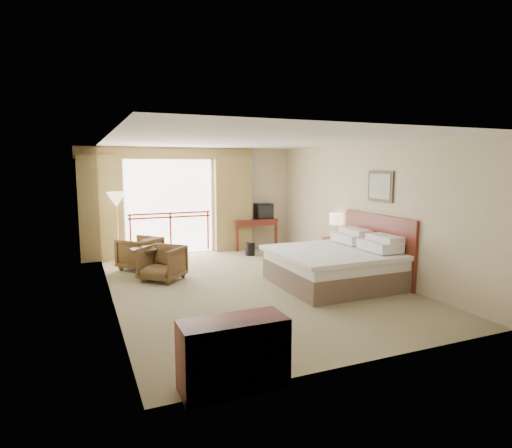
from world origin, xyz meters
name	(u,v)px	position (x,y,z in m)	size (l,w,h in m)	color
floor	(251,285)	(0.00, 0.00, 0.00)	(7.00, 7.00, 0.00)	#7F7655
ceiling	(251,141)	(0.00, 0.00, 2.70)	(7.00, 7.00, 0.00)	white
wall_back	(200,200)	(0.00, 3.50, 1.35)	(5.00, 5.00, 0.00)	beige
wall_front	(370,247)	(0.00, -3.50, 1.35)	(5.00, 5.00, 0.00)	beige
wall_left	(109,221)	(-2.50, 0.00, 1.35)	(7.00, 7.00, 0.00)	beige
wall_right	(362,209)	(2.50, 0.00, 1.35)	(7.00, 7.00, 0.00)	beige
balcony_door	(170,207)	(-0.80, 3.48, 1.20)	(2.40, 2.40, 0.00)	white
balcony_railing	(170,223)	(-0.80, 3.46, 0.81)	(2.09, 0.03, 1.02)	#AC1B0E
curtain_left	(101,208)	(-2.45, 3.35, 1.25)	(1.00, 0.26, 2.50)	olive
curtain_right	(233,203)	(0.85, 3.35, 1.25)	(1.00, 0.26, 2.50)	olive
valance	(169,153)	(-0.80, 3.38, 2.55)	(4.40, 0.22, 0.28)	olive
hvac_vent	(247,162)	(1.30, 3.47, 2.35)	(0.50, 0.04, 0.50)	silver
bed	(336,265)	(1.50, -0.60, 0.38)	(2.13, 2.06, 0.97)	brown
headboard	(377,247)	(2.46, -0.60, 0.65)	(0.06, 2.10, 1.30)	#571B14
framed_art	(380,186)	(2.47, -0.60, 1.85)	(0.04, 0.72, 0.60)	#31200F
nightstand	(337,252)	(2.38, 0.70, 0.32)	(0.44, 0.53, 0.64)	#571B14
table_lamp	(336,219)	(2.38, 0.75, 1.05)	(0.31, 0.31, 0.54)	tan
phone	(339,238)	(2.33, 0.55, 0.67)	(0.16, 0.12, 0.07)	black
desk	(252,225)	(1.44, 3.39, 0.63)	(1.24, 0.60, 0.81)	#571B14
tv	(263,211)	(1.74, 3.33, 1.01)	(0.46, 0.37, 0.42)	black
coffee_maker	(241,215)	(1.09, 3.34, 0.92)	(0.11, 0.11, 0.23)	black
cup	(247,218)	(1.24, 3.29, 0.86)	(0.08, 0.08, 0.11)	white
wastebasket	(250,249)	(1.00, 2.51, 0.15)	(0.25, 0.25, 0.31)	black
armchair_far	(140,269)	(-1.76, 2.11, 0.00)	(0.76, 0.78, 0.71)	#48321B
armchair_near	(163,280)	(-1.48, 0.98, 0.00)	(0.74, 0.76, 0.69)	#48321B
side_table	(145,257)	(-1.77, 1.37, 0.41)	(0.54, 0.54, 0.59)	#31200F
book	(144,248)	(-1.77, 1.37, 0.60)	(0.18, 0.24, 0.02)	white
floor_lamp	(116,202)	(-2.15, 2.76, 1.43)	(0.42, 0.42, 1.66)	tan
dresser	(234,354)	(-1.60, -3.45, 0.36)	(1.09, 0.46, 0.73)	#571B14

